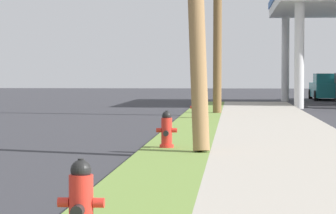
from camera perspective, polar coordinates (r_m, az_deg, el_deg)
fire_hydrant_nearest at (r=7.18m, az=-6.29°, el=-7.05°), size 0.42×0.38×0.74m
fire_hydrant_second at (r=15.95m, az=-0.10°, el=-1.77°), size 0.42×0.38×0.74m
fire_hydrant_third at (r=26.51m, az=2.06°, el=-0.07°), size 0.42×0.37×0.74m
car_teal_by_near_pump at (r=48.08m, az=11.46°, el=1.37°), size 1.95×4.51×1.57m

